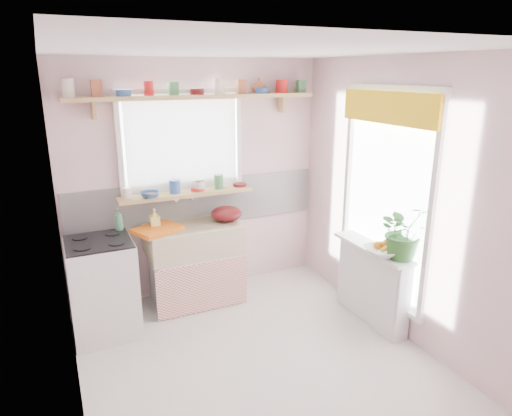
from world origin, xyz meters
name	(u,v)px	position (x,y,z in m)	size (l,w,h in m)	color
room	(284,177)	(0.66, 0.86, 1.37)	(3.20, 3.20, 3.20)	silver
sink_unit	(195,263)	(-0.15, 1.29, 0.43)	(0.95, 0.65, 1.11)	white
cooker	(103,287)	(-1.10, 1.05, 0.46)	(0.58, 0.58, 0.93)	white
radiator_ledge	(372,282)	(1.30, 0.20, 0.40)	(0.22, 0.95, 0.78)	white
windowsill	(187,194)	(-0.15, 1.48, 1.14)	(1.40, 0.22, 0.04)	tan
pine_shelf	(197,97)	(0.00, 1.47, 2.12)	(2.52, 0.24, 0.04)	tan
shelf_crockery	(197,89)	(0.00, 1.47, 2.20)	(2.47, 0.11, 0.12)	silver
sill_crockery	(182,187)	(-0.20, 1.48, 1.21)	(1.35, 0.11, 0.12)	silver
dish_tray	(157,229)	(-0.53, 1.26, 0.87)	(0.43, 0.33, 0.04)	orange
colander	(226,213)	(0.22, 1.31, 0.92)	(0.33, 0.33, 0.15)	#540E12
jade_plant	(404,231)	(1.33, -0.13, 1.03)	(0.46, 0.40, 0.51)	#2B6026
fruit_bowl	(383,252)	(1.21, -0.02, 0.81)	(0.32, 0.32, 0.08)	silver
herb_pot	(403,252)	(1.27, -0.20, 0.87)	(0.10, 0.07, 0.19)	#326428
soap_bottle_sink	(155,219)	(-0.53, 1.34, 0.95)	(0.09, 0.10, 0.21)	#F6E46D
sill_cup	(199,186)	(-0.02, 1.47, 1.21)	(0.13, 0.13, 0.10)	beige
sill_bowl	(150,195)	(-0.54, 1.42, 1.19)	(0.18, 0.18, 0.06)	#2F5E99
shelf_vase	(259,85)	(0.70, 1.53, 2.22)	(0.15, 0.15, 0.16)	#99522F
cooker_bottle	(119,220)	(-0.88, 1.27, 1.02)	(0.08, 0.08, 0.21)	#43865C
fruit	(384,245)	(1.22, -0.01, 0.88)	(0.20, 0.14, 0.10)	orange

